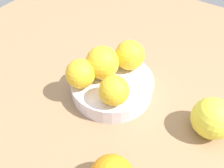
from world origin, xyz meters
The scene contains 7 objects.
ground_plane centered at (0.00, 0.00, -1.00)cm, with size 110.00×110.00×2.00cm, color #997551.
fruit_bowl centered at (0.00, 0.00, 1.89)cm, with size 19.41×19.41×3.99cm.
orange_in_bowl_0 centered at (-0.46, -2.62, 7.78)cm, with size 7.59×7.59×7.59cm, color yellow.
orange_in_bowl_1 centered at (5.06, 3.88, 7.16)cm, with size 6.35×6.35×6.35cm, color yellow.
orange_in_bowl_2 centered at (-5.99, 0.98, 7.50)cm, with size 7.04×7.04×7.04cm, color yellow.
orange_in_bowl_3 centered at (5.11, -4.85, 7.25)cm, with size 6.52×6.52×6.52cm, color yellow.
orange_loose_1 centered at (-1.84, 22.83, 4.24)cm, with size 8.48×8.48×8.48cm, color yellow.
Camera 1 is at (33.00, 22.04, 44.16)cm, focal length 39.23 mm.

